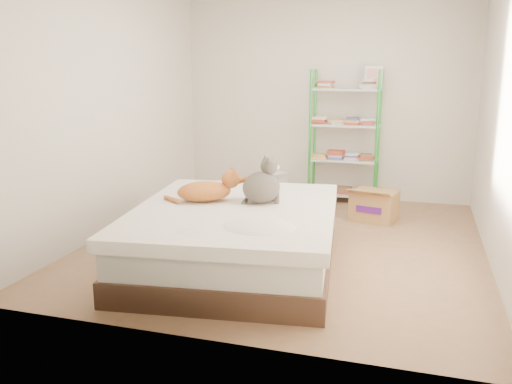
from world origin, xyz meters
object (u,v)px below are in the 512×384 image
at_px(white_bin, 274,184).
at_px(grey_cat, 261,181).
at_px(shelf_unit, 345,141).
at_px(cardboard_box, 374,205).
at_px(orange_cat, 204,189).
at_px(bed, 235,237).

bearing_deg(white_bin, grey_cat, -77.96).
distance_m(shelf_unit, cardboard_box, 1.11).
distance_m(orange_cat, cardboard_box, 2.29).
xyz_separation_m(grey_cat, shelf_unit, (0.40, 2.47, 0.05)).
height_order(grey_cat, white_bin, grey_cat).
xyz_separation_m(orange_cat, grey_cat, (0.51, 0.08, 0.09)).
bearing_deg(white_bin, shelf_unit, 1.92).
bearing_deg(white_bin, bed, -82.65).
height_order(grey_cat, cardboard_box, grey_cat).
bearing_deg(bed, cardboard_box, 53.59).
xyz_separation_m(cardboard_box, white_bin, (-1.39, 0.76, 0.00)).
height_order(bed, orange_cat, orange_cat).
distance_m(orange_cat, shelf_unit, 2.71).
bearing_deg(cardboard_box, grey_cat, -104.36).
xyz_separation_m(shelf_unit, cardboard_box, (0.47, -0.79, -0.63)).
xyz_separation_m(shelf_unit, white_bin, (-0.92, -0.03, -0.63)).
bearing_deg(shelf_unit, white_bin, -178.08).
relative_size(grey_cat, cardboard_box, 0.74).
height_order(bed, cardboard_box, bed).
xyz_separation_m(bed, white_bin, (-0.34, 2.64, -0.10)).
distance_m(grey_cat, shelf_unit, 2.50).
height_order(orange_cat, shelf_unit, shelf_unit).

